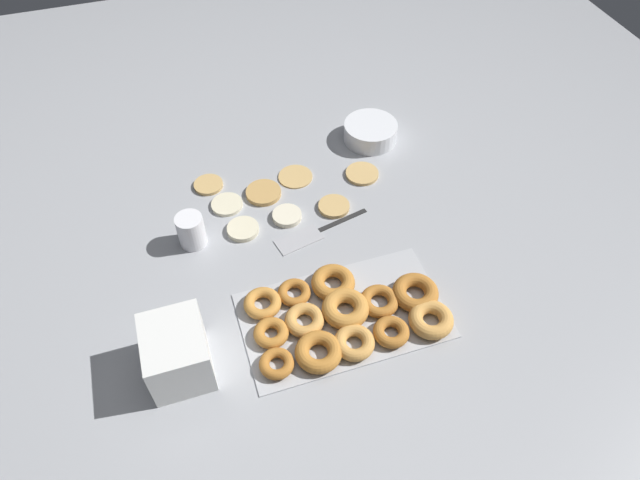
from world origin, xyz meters
TOP-DOWN VIEW (x-y plane):
  - ground_plane at (0.00, 0.00)m, footprint 3.00×3.00m
  - pancake_0 at (-0.21, 0.15)m, footprint 0.09×0.09m
  - pancake_1 at (-0.19, 0.04)m, footprint 0.09×0.09m
  - pancake_2 at (0.01, 0.20)m, footprint 0.10×0.10m
  - pancake_3 at (-0.10, 0.16)m, footprint 0.10×0.10m
  - pancake_4 at (-0.25, 0.24)m, footprint 0.09×0.09m
  - pancake_5 at (0.07, 0.04)m, footprint 0.09×0.09m
  - pancake_6 at (-0.06, 0.05)m, footprint 0.08×0.08m
  - pancake_7 at (0.20, 0.15)m, footprint 0.10×0.10m
  - donut_tray at (-0.02, -0.32)m, footprint 0.49×0.29m
  - batter_bowl at (0.28, 0.30)m, footprint 0.17×0.17m
  - container_stack at (-0.41, -0.33)m, footprint 0.13×0.16m
  - paper_cup at (-0.33, 0.04)m, footprint 0.07×0.07m
  - spatula at (-0.02, -0.03)m, footprint 0.28×0.10m

SIDE VIEW (x-z plane):
  - ground_plane at x=0.00m, z-range 0.00..0.00m
  - spatula at x=-0.02m, z-range 0.00..0.01m
  - pancake_2 at x=0.01m, z-range 0.00..0.01m
  - pancake_7 at x=0.20m, z-range 0.00..0.01m
  - pancake_0 at x=-0.21m, z-range 0.00..0.01m
  - pancake_4 at x=-0.25m, z-range 0.00..0.01m
  - pancake_5 at x=0.07m, z-range 0.00..0.01m
  - pancake_3 at x=-0.10m, z-range 0.00..0.01m
  - pancake_1 at x=-0.19m, z-range 0.00..0.01m
  - pancake_6 at x=-0.06m, z-range 0.00..0.02m
  - donut_tray at x=-0.02m, z-range 0.00..0.04m
  - batter_bowl at x=0.28m, z-range 0.00..0.06m
  - paper_cup at x=-0.33m, z-range 0.00..0.09m
  - container_stack at x=-0.41m, z-range 0.00..0.14m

